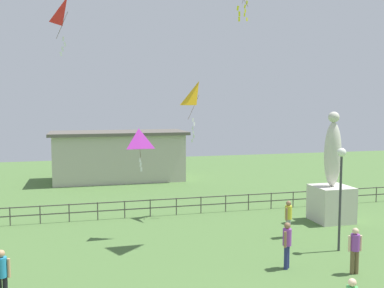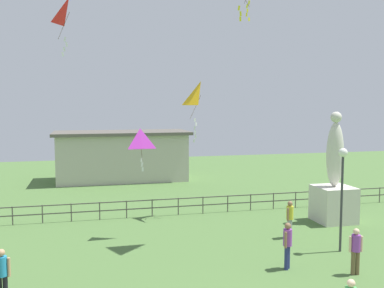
# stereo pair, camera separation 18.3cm
# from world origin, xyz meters

# --- Properties ---
(statue_monument) EXTENTS (1.85, 1.85, 5.71)m
(statue_monument) POSITION_xyz_m (8.00, 10.76, 1.68)
(statue_monument) COLOR beige
(statue_monument) RESTS_ON ground_plane
(lamppost) EXTENTS (0.36, 0.36, 4.31)m
(lamppost) POSITION_xyz_m (5.74, 6.58, 3.14)
(lamppost) COLOR #38383D
(lamppost) RESTS_ON ground_plane
(person_2) EXTENTS (0.52, 0.32, 1.71)m
(person_2) POSITION_xyz_m (-6.97, 4.81, 0.98)
(person_2) COLOR black
(person_2) RESTS_ON ground_plane
(person_3) EXTENTS (0.42, 0.36, 1.71)m
(person_3) POSITION_xyz_m (4.53, 8.75, 0.98)
(person_3) COLOR #99999E
(person_3) RESTS_ON ground_plane
(person_4) EXTENTS (0.50, 0.31, 1.69)m
(person_4) POSITION_xyz_m (4.86, 4.26, 0.97)
(person_4) COLOR brown
(person_4) RESTS_ON ground_plane
(person_7) EXTENTS (0.40, 0.40, 1.75)m
(person_7) POSITION_xyz_m (2.73, 5.32, 1.00)
(person_7) COLOR navy
(person_7) RESTS_ON ground_plane
(kite_0) EXTENTS (0.95, 0.75, 1.92)m
(kite_0) POSITION_xyz_m (-1.98, 10.85, 4.42)
(kite_0) COLOR #B22DB2
(kite_3) EXTENTS (1.27, 1.20, 3.17)m
(kite_3) POSITION_xyz_m (1.59, 13.57, 6.46)
(kite_3) COLOR yellow
(kite_6) EXTENTS (1.00, 0.97, 2.50)m
(kite_6) POSITION_xyz_m (-5.01, 11.22, 10.03)
(kite_6) COLOR red
(waterfront_railing) EXTENTS (36.00, 0.06, 0.95)m
(waterfront_railing) POSITION_xyz_m (-0.31, 14.00, 0.62)
(waterfront_railing) COLOR #4C4742
(waterfront_railing) RESTS_ON ground_plane
(pavilion_building) EXTENTS (10.65, 4.83, 3.93)m
(pavilion_building) POSITION_xyz_m (-1.63, 26.00, 1.99)
(pavilion_building) COLOR #B7B2A3
(pavilion_building) RESTS_ON ground_plane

